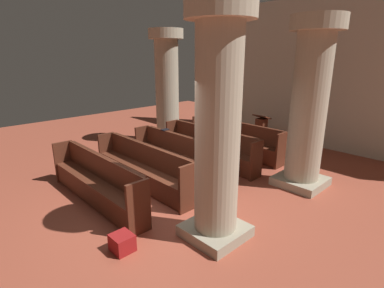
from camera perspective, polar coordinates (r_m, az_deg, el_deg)
ground_plane at (r=6.01m, az=-5.60°, el=-11.64°), size 19.20×19.20×0.00m
back_wall at (r=10.21m, az=22.54°, el=12.21°), size 10.00×0.16×4.50m
pew_row_0 at (r=8.85m, az=8.19°, el=1.21°), size 3.10×0.46×0.93m
pew_row_1 at (r=8.05m, az=3.36°, el=-0.23°), size 3.10×0.46×0.93m
pew_row_2 at (r=7.33m, az=-2.48°, el=-1.96°), size 3.10×0.47×0.93m
pew_row_3 at (r=6.71m, az=-9.51°, el=-4.01°), size 3.10×0.46×0.93m
pew_row_4 at (r=6.21m, az=-17.85°, el=-6.35°), size 3.10×0.46×0.93m
pillar_aisle_side at (r=6.78m, az=21.46°, el=7.31°), size 1.08×1.08×3.59m
pillar_far_side at (r=9.81m, az=-4.80°, el=11.03°), size 1.08×1.08×3.59m
pillar_aisle_rear at (r=4.39m, az=4.96°, el=3.74°), size 0.98×0.98×3.59m
lectern at (r=9.53m, az=12.98°, el=1.81°), size 0.48×0.45×1.08m
hymn_book at (r=7.88m, az=-5.18°, el=2.75°), size 0.13×0.20×0.02m
kneeler_box_red at (r=4.85m, az=-13.19°, el=-17.86°), size 0.32×0.31×0.27m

